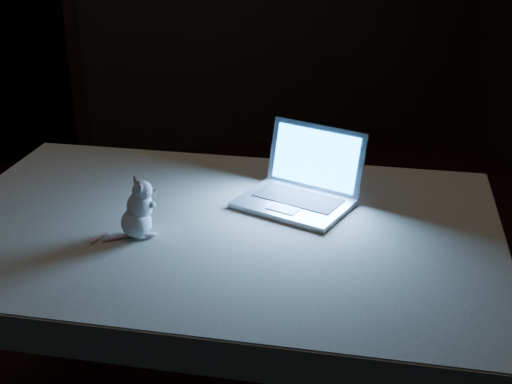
{
  "coord_description": "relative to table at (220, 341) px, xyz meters",
  "views": [
    {
      "loc": [
        -0.45,
        -2.2,
        1.75
      ],
      "look_at": [
        -0.03,
        -0.36,
        0.91
      ],
      "focal_mm": 48.0,
      "sensor_mm": 36.0,
      "label": 1
    }
  ],
  "objects": [
    {
      "name": "tablecloth",
      "position": [
        -0.07,
        0.05,
        0.37
      ],
      "size": [
        1.98,
        1.87,
        0.1
      ],
      "primitive_type": null,
      "rotation": [
        0.0,
        0.0,
        -0.64
      ],
      "color": "beige",
      "rests_on": "table"
    },
    {
      "name": "plush_mouse",
      "position": [
        -0.24,
        -0.03,
        0.51
      ],
      "size": [
        0.18,
        0.18,
        0.18
      ],
      "primitive_type": null,
      "rotation": [
        0.0,
        0.0,
        -0.71
      ],
      "color": "silver",
      "rests_on": "tablecloth"
    },
    {
      "name": "table",
      "position": [
        0.0,
        0.0,
        0.0
      ],
      "size": [
        1.82,
        1.54,
        0.83
      ],
      "primitive_type": null,
      "rotation": [
        0.0,
        0.0,
        -0.42
      ],
      "color": "black",
      "rests_on": "floor"
    },
    {
      "name": "laptop",
      "position": [
        0.25,
        0.06,
        0.54
      ],
      "size": [
        0.44,
        0.44,
        0.23
      ],
      "primitive_type": null,
      "rotation": [
        0.0,
        0.0,
        -0.79
      ],
      "color": "#AEADB2",
      "rests_on": "tablecloth"
    },
    {
      "name": "floor",
      "position": [
        0.16,
        0.41,
        -0.42
      ],
      "size": [
        5.0,
        5.0,
        0.0
      ],
      "primitive_type": "plane",
      "color": "black",
      "rests_on": "ground"
    }
  ]
}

